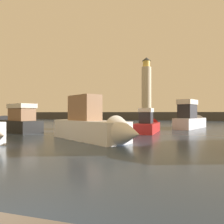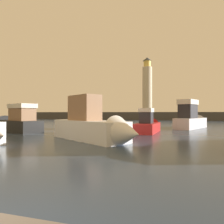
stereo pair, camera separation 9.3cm
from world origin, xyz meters
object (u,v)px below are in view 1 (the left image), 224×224
(motorboat_1, at_px, (14,122))
(motorboat_4, at_px, (95,126))
(lighthouse, at_px, (146,86))
(motorboat_3, at_px, (81,123))
(motorboat_5, at_px, (149,125))
(motorboat_2, at_px, (191,119))

(motorboat_1, height_order, motorboat_4, motorboat_4)
(lighthouse, height_order, motorboat_1, lighthouse)
(motorboat_1, bearing_deg, lighthouse, 75.87)
(lighthouse, distance_m, motorboat_3, 37.37)
(motorboat_4, bearing_deg, lighthouse, 91.10)
(motorboat_4, relative_size, motorboat_5, 1.29)
(motorboat_3, relative_size, motorboat_4, 0.74)
(motorboat_5, bearing_deg, motorboat_4, -111.45)
(lighthouse, xyz_separation_m, motorboat_2, (8.93, -30.53, -8.50))
(motorboat_2, height_order, motorboat_3, motorboat_2)
(motorboat_1, bearing_deg, motorboat_3, 38.10)
(motorboat_1, height_order, motorboat_3, motorboat_1)
(motorboat_5, bearing_deg, motorboat_3, 171.67)
(motorboat_3, relative_size, motorboat_5, 0.95)
(lighthouse, height_order, motorboat_2, lighthouse)
(motorboat_2, bearing_deg, lighthouse, 106.31)
(lighthouse, xyz_separation_m, motorboat_5, (3.99, -37.23, -9.02))
(motorboat_1, relative_size, motorboat_2, 1.04)
(motorboat_2, bearing_deg, motorboat_3, -157.61)
(lighthouse, height_order, motorboat_4, lighthouse)
(motorboat_1, distance_m, motorboat_2, 21.64)
(motorboat_2, distance_m, motorboat_4, 16.73)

